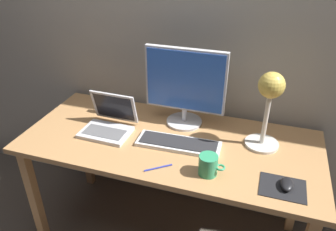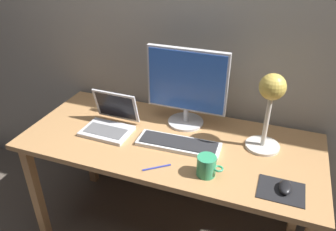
{
  "view_description": "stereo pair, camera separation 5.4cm",
  "coord_description": "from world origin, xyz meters",
  "px_view_note": "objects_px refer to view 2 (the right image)",
  "views": [
    {
      "loc": [
        0.45,
        -1.4,
        1.74
      ],
      "look_at": [
        0.01,
        -0.05,
        0.92
      ],
      "focal_mm": 34.93,
      "sensor_mm": 36.0,
      "label": 1
    },
    {
      "loc": [
        0.5,
        -1.38,
        1.74
      ],
      "look_at": [
        0.01,
        -0.05,
        0.92
      ],
      "focal_mm": 34.93,
      "sensor_mm": 36.0,
      "label": 2
    }
  ],
  "objects_px": {
    "desk_lamp": "(270,100)",
    "pen": "(157,167)",
    "keyboard_main": "(178,144)",
    "laptop": "(111,119)",
    "monitor": "(187,85)",
    "mouse": "(285,187)",
    "coffee_mug": "(207,166)"
  },
  "relations": [
    {
      "from": "keyboard_main",
      "to": "laptop",
      "type": "height_order",
      "value": "laptop"
    },
    {
      "from": "keyboard_main",
      "to": "coffee_mug",
      "type": "distance_m",
      "value": 0.26
    },
    {
      "from": "laptop",
      "to": "monitor",
      "type": "bearing_deg",
      "value": 27.22
    },
    {
      "from": "pen",
      "to": "mouse",
      "type": "bearing_deg",
      "value": 5.07
    },
    {
      "from": "laptop",
      "to": "coffee_mug",
      "type": "relative_size",
      "value": 2.2
    },
    {
      "from": "mouse",
      "to": "laptop",
      "type": "bearing_deg",
      "value": 168.42
    },
    {
      "from": "laptop",
      "to": "pen",
      "type": "relative_size",
      "value": 1.95
    },
    {
      "from": "keyboard_main",
      "to": "pen",
      "type": "height_order",
      "value": "keyboard_main"
    },
    {
      "from": "desk_lamp",
      "to": "mouse",
      "type": "relative_size",
      "value": 4.28
    },
    {
      "from": "keyboard_main",
      "to": "coffee_mug",
      "type": "height_order",
      "value": "coffee_mug"
    },
    {
      "from": "keyboard_main",
      "to": "pen",
      "type": "relative_size",
      "value": 3.18
    },
    {
      "from": "keyboard_main",
      "to": "desk_lamp",
      "type": "height_order",
      "value": "desk_lamp"
    },
    {
      "from": "keyboard_main",
      "to": "laptop",
      "type": "relative_size",
      "value": 1.63
    },
    {
      "from": "desk_lamp",
      "to": "pen",
      "type": "height_order",
      "value": "desk_lamp"
    },
    {
      "from": "monitor",
      "to": "coffee_mug",
      "type": "distance_m",
      "value": 0.51
    },
    {
      "from": "desk_lamp",
      "to": "pen",
      "type": "xyz_separation_m",
      "value": [
        -0.45,
        -0.35,
        -0.27
      ]
    },
    {
      "from": "coffee_mug",
      "to": "mouse",
      "type": "bearing_deg",
      "value": 2.42
    },
    {
      "from": "laptop",
      "to": "pen",
      "type": "xyz_separation_m",
      "value": [
        0.38,
        -0.25,
        -0.05
      ]
    },
    {
      "from": "pen",
      "to": "monitor",
      "type": "bearing_deg",
      "value": 89.54
    },
    {
      "from": "desk_lamp",
      "to": "keyboard_main",
      "type": "bearing_deg",
      "value": -161.13
    },
    {
      "from": "desk_lamp",
      "to": "mouse",
      "type": "distance_m",
      "value": 0.42
    },
    {
      "from": "mouse",
      "to": "coffee_mug",
      "type": "xyz_separation_m",
      "value": [
        -0.35,
        -0.01,
        0.03
      ]
    },
    {
      "from": "keyboard_main",
      "to": "laptop",
      "type": "xyz_separation_m",
      "value": [
        -0.42,
        0.04,
        0.05
      ]
    },
    {
      "from": "coffee_mug",
      "to": "pen",
      "type": "relative_size",
      "value": 0.89
    },
    {
      "from": "laptop",
      "to": "mouse",
      "type": "xyz_separation_m",
      "value": [
        0.96,
        -0.2,
        -0.04
      ]
    },
    {
      "from": "coffee_mug",
      "to": "monitor",
      "type": "bearing_deg",
      "value": 119.41
    },
    {
      "from": "mouse",
      "to": "coffee_mug",
      "type": "distance_m",
      "value": 0.35
    },
    {
      "from": "laptop",
      "to": "mouse",
      "type": "height_order",
      "value": "laptop"
    },
    {
      "from": "laptop",
      "to": "desk_lamp",
      "type": "relative_size",
      "value": 0.67
    },
    {
      "from": "monitor",
      "to": "pen",
      "type": "bearing_deg",
      "value": -90.46
    },
    {
      "from": "mouse",
      "to": "pen",
      "type": "bearing_deg",
      "value": -174.93
    },
    {
      "from": "monitor",
      "to": "keyboard_main",
      "type": "distance_m",
      "value": 0.33
    }
  ]
}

